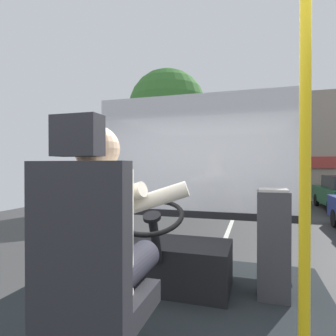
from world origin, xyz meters
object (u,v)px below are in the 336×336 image
Objects in this scene: driver_seat at (91,278)px; parked_car_charcoal at (312,184)px; handrail_pole at (305,197)px; fare_box at (273,243)px; bus_driver at (103,231)px; steering_console at (168,262)px.

driver_seat is 0.34× the size of parked_car_charcoal.
fare_box is (-0.04, 1.26, -0.52)m from handrail_pole.
handrail_pole is at bearing -3.71° from bus_driver.
bus_driver is 0.93× the size of fare_box.
driver_seat is 1.30m from steering_console.
fare_box reaches higher than steering_console.
steering_console is (-0.00, 1.14, -0.54)m from bus_driver.
bus_driver is 0.43× the size of handrail_pole.
handrail_pole is at bearing 3.45° from driver_seat.
handrail_pole is (0.93, -1.20, 0.75)m from steering_console.
parked_car_charcoal is at bearing 76.72° from bus_driver.
bus_driver is at bearing 90.00° from driver_seat.
steering_console is 0.57× the size of handrail_pole.
driver_seat is 1.57× the size of bus_driver.
steering_console is 16.76m from parked_car_charcoal.
steering_console is at bearing -104.18° from parked_car_charcoal.
driver_seat is at bearing -176.55° from handrail_pole.
driver_seat is at bearing -90.00° from bus_driver.
steering_console is 1.22× the size of fare_box.
bus_driver is at bearing 176.29° from handrail_pole.
driver_seat is 1.60m from fare_box.
driver_seat reaches higher than fare_box.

